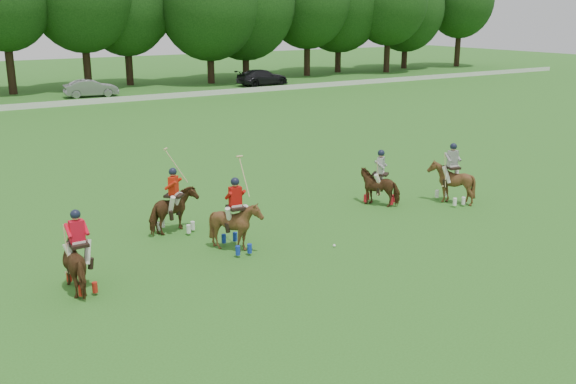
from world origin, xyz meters
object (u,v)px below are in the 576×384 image
polo_stripe_b (451,182)px  polo_red_c (236,225)px  car_mid (91,88)px  polo_red_b (175,210)px  car_right (262,77)px  polo_stripe_a (380,185)px  polo_red_a (80,262)px  polo_ball (334,246)px

polo_stripe_b → polo_red_c: bearing=-178.8°
polo_red_c → car_mid: bearing=80.8°
car_mid → polo_red_b: size_ratio=1.62×
car_right → polo_red_c: size_ratio=1.87×
polo_red_b → car_right: bearing=56.5°
car_mid → car_right: car_right is taller
polo_stripe_b → polo_red_b: bearing=167.1°
polo_stripe_a → polo_red_b: bearing=172.3°
polo_red_b → polo_stripe_a: 7.87m
car_mid → polo_red_a: polo_red_a is taller
polo_red_b → polo_stripe_b: polo_red_b is taller
polo_red_a → polo_ball: (7.48, -0.95, -0.74)m
polo_stripe_a → polo_stripe_b: (2.40, -1.29, 0.09)m
car_mid → polo_ball: size_ratio=49.21×
car_right → polo_ball: bearing=150.0°
polo_stripe_a → polo_stripe_b: 2.72m
car_mid → polo_stripe_b: polo_stripe_b is taller
polo_red_a → polo_red_b: polo_red_b is taller
polo_red_a → polo_stripe_b: size_ratio=0.95×
car_right → polo_stripe_a: bearing=153.4°
polo_stripe_b → polo_ball: size_ratio=25.64×
polo_red_b → polo_red_c: size_ratio=0.96×
polo_red_a → polo_red_c: (4.78, 0.42, 0.04)m
polo_red_a → polo_ball: 7.57m
car_mid → polo_stripe_a: size_ratio=2.12×
polo_red_a → polo_stripe_b: bearing=2.5°
car_right → car_mid: bearing=86.8°
car_right → polo_stripe_b: size_ratio=2.29×
polo_stripe_b → polo_ball: bearing=-166.6°
car_mid → polo_stripe_a: 37.35m
polo_red_b → polo_stripe_b: size_ratio=1.18×
polo_red_a → polo_red_c: size_ratio=0.77×
polo_red_b → polo_red_c: 2.70m
polo_red_a → polo_red_b: bearing=37.6°
polo_ball → polo_red_a: bearing=172.8°
car_mid → polo_stripe_a: bearing=-173.5°
polo_ball → polo_red_b: bearing=133.1°
car_mid → polo_red_c: 39.33m
polo_red_a → polo_ball: polo_red_a is taller
car_right → polo_stripe_b: bearing=157.2°
car_right → polo_ball: size_ratio=58.82×
polo_red_c → polo_stripe_b: bearing=1.2°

